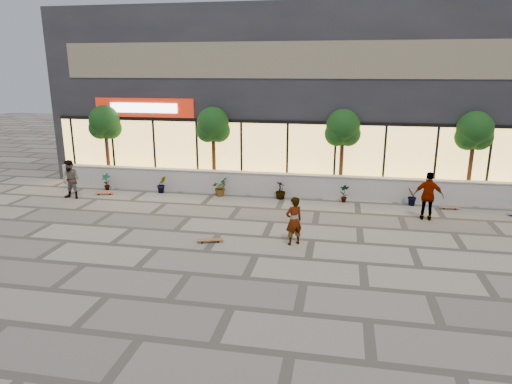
% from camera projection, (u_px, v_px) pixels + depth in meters
% --- Properties ---
extents(ground, '(80.00, 80.00, 0.00)m').
position_uv_depth(ground, '(256.00, 255.00, 14.26)').
color(ground, gray).
rests_on(ground, ground).
extents(planter_wall, '(22.00, 0.42, 1.04)m').
position_uv_depth(planter_wall, '(284.00, 185.00, 20.75)').
color(planter_wall, beige).
rests_on(planter_wall, ground).
extents(retail_building, '(24.00, 9.17, 8.50)m').
position_uv_depth(retail_building, '(298.00, 95.00, 24.97)').
color(retail_building, '#242529').
rests_on(retail_building, ground).
extents(shrub_a, '(0.43, 0.29, 0.81)m').
position_uv_depth(shrub_a, '(106.00, 182.00, 21.78)').
color(shrub_a, '#173D13').
rests_on(shrub_a, ground).
extents(shrub_b, '(0.57, 0.57, 0.81)m').
position_uv_depth(shrub_b, '(162.00, 184.00, 21.28)').
color(shrub_b, '#173D13').
rests_on(shrub_b, ground).
extents(shrub_c, '(0.68, 0.77, 0.81)m').
position_uv_depth(shrub_c, '(220.00, 187.00, 20.78)').
color(shrub_c, '#173D13').
rests_on(shrub_c, ground).
extents(shrub_d, '(0.64, 0.64, 0.81)m').
position_uv_depth(shrub_d, '(280.00, 190.00, 20.28)').
color(shrub_d, '#173D13').
rests_on(shrub_d, ground).
extents(shrub_e, '(0.46, 0.35, 0.81)m').
position_uv_depth(shrub_e, '(344.00, 193.00, 19.78)').
color(shrub_e, '#173D13').
rests_on(shrub_e, ground).
extents(shrub_f, '(0.55, 0.57, 0.81)m').
position_uv_depth(shrub_f, '(412.00, 196.00, 19.28)').
color(shrub_f, '#173D13').
rests_on(shrub_f, ground).
extents(tree_west, '(1.60, 1.50, 3.92)m').
position_uv_depth(tree_west, '(105.00, 124.00, 22.38)').
color(tree_west, '#4B2A1B').
rests_on(tree_west, ground).
extents(tree_midwest, '(1.60, 1.50, 3.92)m').
position_uv_depth(tree_midwest, '(213.00, 127.00, 21.39)').
color(tree_midwest, '#4B2A1B').
rests_on(tree_midwest, ground).
extents(tree_mideast, '(1.60, 1.50, 3.92)m').
position_uv_depth(tree_mideast, '(343.00, 130.00, 20.32)').
color(tree_mideast, '#4B2A1B').
rests_on(tree_mideast, ground).
extents(tree_east, '(1.60, 1.50, 3.92)m').
position_uv_depth(tree_east, '(474.00, 133.00, 19.34)').
color(tree_east, '#4B2A1B').
rests_on(tree_east, ground).
extents(skater_center, '(0.71, 0.66, 1.64)m').
position_uv_depth(skater_center, '(294.00, 221.00, 14.93)').
color(skater_center, white).
rests_on(skater_center, ground).
extents(skater_left, '(0.89, 0.71, 1.74)m').
position_uv_depth(skater_left, '(71.00, 180.00, 20.22)').
color(skater_left, '#876E57').
rests_on(skater_left, ground).
extents(skater_right_near, '(1.15, 0.60, 1.88)m').
position_uv_depth(skater_right_near, '(428.00, 196.00, 17.37)').
color(skater_right_near, white).
rests_on(skater_right_near, ground).
extents(skateboard_center, '(0.89, 0.46, 0.10)m').
position_uv_depth(skateboard_center, '(210.00, 240.00, 15.29)').
color(skateboard_center, brown).
rests_on(skateboard_center, ground).
extents(skateboard_left, '(0.84, 0.44, 0.10)m').
position_uv_depth(skateboard_left, '(104.00, 193.00, 21.03)').
color(skateboard_left, '#CD4226').
rests_on(skateboard_left, ground).
extents(skateboard_right_near, '(0.76, 0.22, 0.09)m').
position_uv_depth(skateboard_right_near, '(450.00, 208.00, 18.86)').
color(skateboard_right_near, brown).
rests_on(skateboard_right_near, ground).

